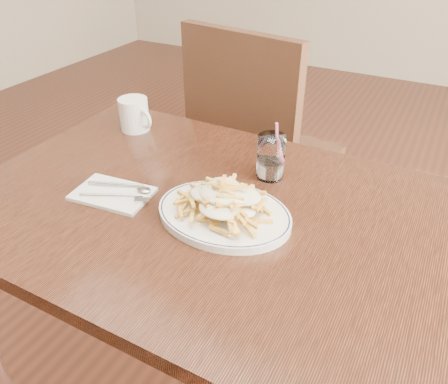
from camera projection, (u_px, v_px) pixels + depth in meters
The scene contains 8 objects.
table at pixel (210, 230), 1.08m from camera, with size 1.20×0.80×0.75m.
chair_far at pixel (256, 143), 1.69m from camera, with size 0.54×0.54×1.02m.
fries_plate at pixel (224, 214), 0.99m from camera, with size 0.36×0.33×0.02m.
loaded_fries at pixel (224, 197), 0.96m from camera, with size 0.23×0.18×0.07m.
napkin at pixel (113, 194), 1.07m from camera, with size 0.19×0.12×0.01m, color silver.
cutlery at pixel (114, 190), 1.07m from camera, with size 0.19×0.14×0.01m.
water_glass at pixel (271, 159), 1.12m from camera, with size 0.07×0.07×0.16m.
coffee_mug at pixel (135, 115), 1.36m from camera, with size 0.13×0.09×0.10m.
Camera 1 is at (0.43, -0.73, 1.35)m, focal length 35.00 mm.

